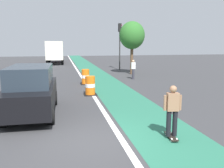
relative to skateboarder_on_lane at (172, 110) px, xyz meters
name	(u,v)px	position (x,y,z in m)	size (l,w,h in m)	color
ground_plane	(92,140)	(-2.46, 0.39, -0.91)	(100.00, 100.00, 0.00)	#38383A
bike_lane_strip	(102,80)	(-0.06, 12.39, -0.91)	(2.50, 80.00, 0.01)	#286B51
lane_divider_stripe	(84,80)	(-1.56, 12.39, -0.91)	(0.20, 80.00, 0.01)	silver
skateboarder_on_lane	(172,110)	(0.00, 0.00, 0.00)	(0.57, 0.82, 1.69)	black
parked_suv_nearest	(31,90)	(-4.55, 3.62, 0.12)	(1.99, 4.64, 2.04)	black
traffic_barrel_front	(90,86)	(-1.71, 6.88, -0.38)	(0.73, 0.73, 1.09)	orange
traffic_barrel_mid	(86,77)	(-1.59, 10.59, -0.38)	(0.73, 0.73, 1.09)	orange
delivery_truck_down_block	(55,51)	(-4.06, 29.52, 0.94)	(2.46, 7.64, 3.23)	silver
traffic_light_corner	(120,38)	(3.15, 19.28, 2.59)	(0.41, 0.32, 5.10)	#2D2D2D
pedestrian_crossing	(133,69)	(2.54, 12.22, -0.05)	(0.34, 0.20, 1.61)	#33333D
street_tree_sidewalk	(132,36)	(3.37, 15.43, 2.76)	(2.40, 2.40, 5.00)	brown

